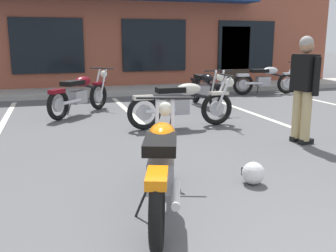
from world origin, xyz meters
name	(u,v)px	position (x,y,z in m)	size (l,w,h in m)	color
ground_plane	(179,157)	(0.00, 3.43, 0.00)	(80.00, 80.00, 0.00)	#515154
sidewalk_kerb	(108,91)	(0.00, 10.52, 0.07)	(22.00, 1.80, 0.14)	#A8A59E
brick_storefront_building	(93,34)	(0.00, 14.08, 1.87)	(17.17, 6.58, 3.74)	brown
painted_stall_lines	(130,113)	(0.00, 6.92, 0.00)	(10.68, 4.80, 0.01)	silver
motorcycle_foreground_classic	(162,164)	(-0.70, 1.85, 0.46)	(0.98, 2.04, 0.98)	black
motorcycle_red_sportbike	(80,94)	(-1.07, 7.13, 0.46)	(1.57, 1.73, 0.98)	black
motorcycle_silver_naked	(205,88)	(1.93, 7.22, 0.46)	(0.66, 2.11, 0.98)	black
motorcycle_blue_standard	(183,103)	(0.67, 5.22, 0.46)	(2.11, 0.66, 0.98)	black
motorcycle_green_cafe_racer	(266,79)	(4.59, 8.83, 0.46)	(2.11, 0.67, 0.98)	black
person_in_black_shirt	(304,84)	(2.10, 3.61, 0.95)	(0.31, 0.61, 1.68)	black
helmet_on_pavement	(253,173)	(0.48, 2.19, 0.13)	(0.26, 0.26, 0.26)	silver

